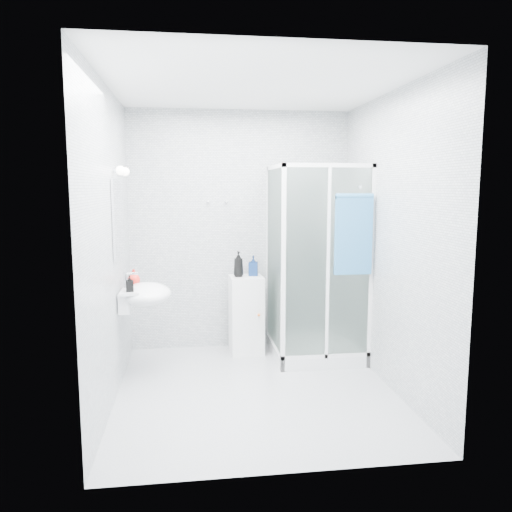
{
  "coord_description": "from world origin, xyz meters",
  "views": [
    {
      "loc": [
        -0.55,
        -4.15,
        1.78
      ],
      "look_at": [
        0.05,
        0.35,
        1.15
      ],
      "focal_mm": 35.0,
      "sensor_mm": 36.0,
      "label": 1
    }
  ],
  "objects": [
    {
      "name": "soap_dispenser_black",
      "position": [
        -1.09,
        0.28,
        0.94
      ],
      "size": [
        0.08,
        0.08,
        0.15
      ],
      "primitive_type": "imported",
      "rotation": [
        0.0,
        0.0,
        0.15
      ],
      "color": "black",
      "rests_on": "wall_basin"
    },
    {
      "name": "storage_cabinet",
      "position": [
        0.04,
        1.03,
        0.42
      ],
      "size": [
        0.36,
        0.38,
        0.84
      ],
      "rotation": [
        0.0,
        0.0,
        0.04
      ],
      "color": "white",
      "rests_on": "ground"
    },
    {
      "name": "mirror",
      "position": [
        -1.19,
        0.45,
        1.5
      ],
      "size": [
        0.02,
        0.6,
        0.7
      ],
      "primitive_type": "cube",
      "color": "white",
      "rests_on": "room"
    },
    {
      "name": "hand_towel",
      "position": [
        0.98,
        0.37,
        1.36
      ],
      "size": [
        0.36,
        0.05,
        0.77
      ],
      "color": "#2A699F",
      "rests_on": "shower_enclosure"
    },
    {
      "name": "room",
      "position": [
        0.0,
        0.0,
        1.3
      ],
      "size": [
        2.4,
        2.6,
        2.6
      ],
      "color": "silver",
      "rests_on": "ground"
    },
    {
      "name": "shampoo_bottle_b",
      "position": [
        0.12,
        1.08,
        0.94
      ],
      "size": [
        0.12,
        0.12,
        0.22
      ],
      "primitive_type": "imported",
      "rotation": [
        0.0,
        0.0,
        -0.2
      ],
      "color": "navy",
      "rests_on": "storage_cabinet"
    },
    {
      "name": "shower_enclosure",
      "position": [
        0.67,
        0.77,
        0.45
      ],
      "size": [
        0.9,
        0.95,
        2.0
      ],
      "color": "white",
      "rests_on": "ground"
    },
    {
      "name": "soap_dispenser_orange",
      "position": [
        -1.08,
        0.58,
        0.94
      ],
      "size": [
        0.12,
        0.12,
        0.15
      ],
      "primitive_type": "imported",
      "rotation": [
        0.0,
        0.0,
        -0.01
      ],
      "color": "red",
      "rests_on": "wall_basin"
    },
    {
      "name": "shampoo_bottle_a",
      "position": [
        -0.05,
        1.03,
        0.97
      ],
      "size": [
        0.13,
        0.13,
        0.27
      ],
      "primitive_type": "imported",
      "rotation": [
        0.0,
        0.0,
        0.22
      ],
      "color": "black",
      "rests_on": "storage_cabinet"
    },
    {
      "name": "wall_hooks",
      "position": [
        -0.25,
        1.26,
        1.62
      ],
      "size": [
        0.23,
        0.06,
        0.03
      ],
      "color": "silver",
      "rests_on": "room"
    },
    {
      "name": "vanity_lights",
      "position": [
        -1.14,
        0.45,
        1.92
      ],
      "size": [
        0.1,
        0.4,
        0.08
      ],
      "color": "silver",
      "rests_on": "room"
    },
    {
      "name": "wall_basin",
      "position": [
        -0.99,
        0.45,
        0.8
      ],
      "size": [
        0.46,
        0.56,
        0.35
      ],
      "color": "white",
      "rests_on": "ground"
    }
  ]
}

